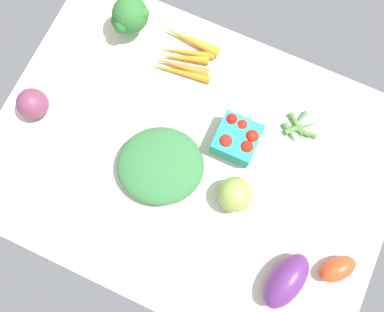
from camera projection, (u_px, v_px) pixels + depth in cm
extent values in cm
cube|color=beige|center=(192.00, 159.00, 107.56)|extent=(104.00, 76.00, 2.00)
ellipsoid|color=#35743C|center=(160.00, 166.00, 103.04)|extent=(28.12, 27.22, 6.00)
cone|color=orange|center=(189.00, 40.00, 112.81)|extent=(17.90, 3.77, 2.99)
cone|color=orange|center=(185.00, 52.00, 112.43)|extent=(16.12, 6.29, 2.07)
cone|color=orange|center=(183.00, 58.00, 111.81)|extent=(14.12, 6.71, 2.47)
cone|color=orange|center=(180.00, 66.00, 111.14)|extent=(15.99, 4.78, 2.68)
cone|color=orange|center=(178.00, 72.00, 111.01)|extent=(17.88, 5.02, 2.21)
ellipsoid|color=#DA4921|center=(337.00, 269.00, 97.55)|extent=(10.12, 10.57, 5.32)
ellipsoid|color=#5F2971|center=(286.00, 281.00, 95.78)|extent=(11.08, 16.13, 7.71)
sphere|color=#7A3652|center=(33.00, 104.00, 105.74)|extent=(8.10, 8.10, 8.10)
cube|color=teal|center=(237.00, 139.00, 104.43)|extent=(10.50, 10.50, 6.38)
sphere|color=red|center=(252.00, 136.00, 101.60)|extent=(3.26, 3.26, 3.26)
sphere|color=red|center=(242.00, 125.00, 102.79)|extent=(2.99, 2.99, 2.99)
sphere|color=red|center=(247.00, 147.00, 101.16)|extent=(3.29, 3.29, 3.29)
sphere|color=red|center=(226.00, 141.00, 101.37)|extent=(3.36, 3.36, 3.36)
sphere|color=red|center=(232.00, 119.00, 102.77)|extent=(2.99, 2.99, 2.99)
sphere|color=#90AB4B|center=(235.00, 195.00, 99.91)|extent=(8.86, 8.86, 8.86)
cylinder|color=#92CB85|center=(133.00, 26.00, 113.36)|extent=(3.30, 3.30, 3.73)
sphere|color=#2E6F30|center=(130.00, 15.00, 108.03)|extent=(9.63, 9.63, 9.63)
sphere|color=#266C2D|center=(122.00, 26.00, 107.40)|extent=(4.11, 4.11, 4.11)
sphere|color=#276D37|center=(117.00, 21.00, 108.50)|extent=(3.25, 3.25, 3.25)
sphere|color=#35752A|center=(144.00, 13.00, 106.28)|extent=(2.91, 2.91, 2.91)
cone|color=#437B3C|center=(298.00, 121.00, 108.20)|extent=(3.33, 6.42, 1.39)
cone|color=#587F2E|center=(295.00, 127.00, 107.64)|extent=(5.03, 5.93, 1.65)
cone|color=#497B3F|center=(306.00, 126.00, 107.90)|extent=(7.49, 6.58, 1.33)
cone|color=#43892D|center=(302.00, 131.00, 107.60)|extent=(7.71, 1.53, 1.32)
cone|color=#497B2C|center=(298.00, 127.00, 107.62)|extent=(7.44, 6.92, 1.70)
cone|color=#3F7842|center=(291.00, 134.00, 107.20)|extent=(6.30, 5.23, 1.70)
cone|color=#4E813B|center=(299.00, 131.00, 107.44)|extent=(6.24, 1.85, 1.63)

